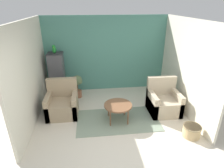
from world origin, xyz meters
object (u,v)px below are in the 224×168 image
coffee_table (118,106)px  parrot (54,49)px  armchair_right (163,102)px  potted_plant (77,84)px  birdcage (57,75)px  wicker_basket (192,131)px  armchair_left (62,104)px

coffee_table → parrot: size_ratio=2.76×
armchair_right → potted_plant: size_ratio=1.29×
birdcage → parrot: parrot is taller
parrot → birdcage: bearing=-90.0°
potted_plant → wicker_basket: potted_plant is taller
birdcage → wicker_basket: bearing=-37.1°
parrot → wicker_basket: 4.39m
parrot → potted_plant: (0.62, -0.20, -1.08)m
potted_plant → parrot: bearing=162.4°
coffee_table → armchair_left: armchair_left is taller
armchair_right → armchair_left: bearing=175.5°
coffee_table → wicker_basket: (1.60, -0.83, -0.29)m
potted_plant → armchair_right: bearing=-26.4°
parrot → potted_plant: size_ratio=0.35×
armchair_right → potted_plant: 2.71m
coffee_table → parrot: (-1.72, 1.68, 1.12)m
armchair_left → potted_plant: bearing=69.6°
coffee_table → armchair_right: 1.36m
parrot → potted_plant: 1.26m
birdcage → parrot: (-0.00, 0.00, 0.84)m
armchair_right → potted_plant: (-2.42, 1.20, 0.17)m
coffee_table → birdcage: (-1.72, 1.67, 0.29)m
armchair_left → birdcage: birdcage is taller
coffee_table → armchair_right: bearing=11.8°
birdcage → potted_plant: (0.62, -0.20, -0.25)m
potted_plant → birdcage: bearing=162.5°
coffee_table → birdcage: birdcage is taller
armchair_left → potted_plant: (0.37, 0.98, 0.17)m
armchair_left → birdcage: size_ratio=0.67×
armchair_left → parrot: 1.74m
birdcage → wicker_basket: (3.32, -2.50, -0.57)m
armchair_left → parrot: bearing=102.2°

